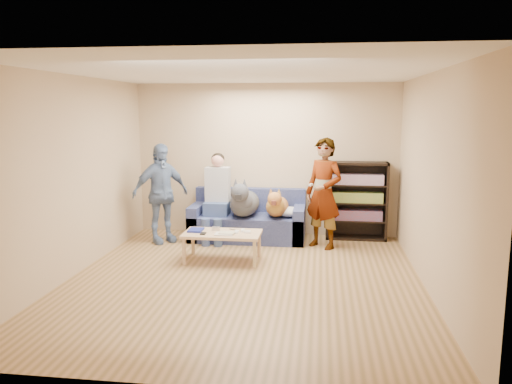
# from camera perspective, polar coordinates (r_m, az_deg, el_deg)

# --- Properties ---
(ground) EXTENTS (5.00, 5.00, 0.00)m
(ground) POSITION_cam_1_polar(r_m,az_deg,el_deg) (6.46, -1.40, -10.08)
(ground) COLOR olive
(ground) RESTS_ON ground
(ceiling) EXTENTS (5.00, 5.00, 0.00)m
(ceiling) POSITION_cam_1_polar(r_m,az_deg,el_deg) (6.11, -1.50, 13.56)
(ceiling) COLOR white
(ceiling) RESTS_ON ground
(wall_back) EXTENTS (4.50, 0.00, 4.50)m
(wall_back) POSITION_cam_1_polar(r_m,az_deg,el_deg) (8.62, 1.12, 3.70)
(wall_back) COLOR tan
(wall_back) RESTS_ON ground
(wall_front) EXTENTS (4.50, 0.00, 4.50)m
(wall_front) POSITION_cam_1_polar(r_m,az_deg,el_deg) (3.74, -7.38, -3.90)
(wall_front) COLOR tan
(wall_front) RESTS_ON ground
(wall_left) EXTENTS (0.00, 5.00, 5.00)m
(wall_left) POSITION_cam_1_polar(r_m,az_deg,el_deg) (6.87, -20.34, 1.65)
(wall_left) COLOR tan
(wall_left) RESTS_ON ground
(wall_right) EXTENTS (0.00, 5.00, 5.00)m
(wall_right) POSITION_cam_1_polar(r_m,az_deg,el_deg) (6.22, 19.49, 0.95)
(wall_right) COLOR tan
(wall_right) RESTS_ON ground
(blanket) EXTENTS (0.45, 0.38, 0.16)m
(blanket) POSITION_cam_1_polar(r_m,az_deg,el_deg) (8.17, 3.82, -2.26)
(blanket) COLOR #B6B7BC
(blanket) RESTS_ON sofa
(person_standing_right) EXTENTS (0.75, 0.70, 1.73)m
(person_standing_right) POSITION_cam_1_polar(r_m,az_deg,el_deg) (7.84, 7.75, -0.16)
(person_standing_right) COLOR gray
(person_standing_right) RESTS_ON ground
(person_standing_left) EXTENTS (0.97, 0.93, 1.62)m
(person_standing_left) POSITION_cam_1_polar(r_m,az_deg,el_deg) (8.24, -10.86, -0.16)
(person_standing_left) COLOR #7E93C9
(person_standing_left) RESTS_ON ground
(held_controller) EXTENTS (0.07, 0.12, 0.03)m
(held_controller) POSITION_cam_1_polar(r_m,az_deg,el_deg) (7.62, 6.28, 0.82)
(held_controller) COLOR silver
(held_controller) RESTS_ON person_standing_right
(notebook_blue) EXTENTS (0.20, 0.26, 0.03)m
(notebook_blue) POSITION_cam_1_polar(r_m,az_deg,el_deg) (7.30, -6.89, -4.33)
(notebook_blue) COLOR navy
(notebook_blue) RESTS_ON coffee_table
(papers) EXTENTS (0.26, 0.20, 0.02)m
(papers) POSITION_cam_1_polar(r_m,az_deg,el_deg) (7.06, -3.64, -4.79)
(papers) COLOR silver
(papers) RESTS_ON coffee_table
(magazine) EXTENTS (0.22, 0.17, 0.01)m
(magazine) POSITION_cam_1_polar(r_m,az_deg,el_deg) (7.07, -3.37, -4.66)
(magazine) COLOR #BCB596
(magazine) RESTS_ON coffee_table
(camera_silver) EXTENTS (0.11, 0.06, 0.05)m
(camera_silver) POSITION_cam_1_polar(r_m,az_deg,el_deg) (7.30, -4.62, -4.19)
(camera_silver) COLOR #AEADB2
(camera_silver) RESTS_ON coffee_table
(controller_a) EXTENTS (0.04, 0.13, 0.03)m
(controller_a) POSITION_cam_1_polar(r_m,az_deg,el_deg) (7.21, -1.53, -4.41)
(controller_a) COLOR white
(controller_a) RESTS_ON coffee_table
(controller_b) EXTENTS (0.09, 0.06, 0.03)m
(controller_b) POSITION_cam_1_polar(r_m,az_deg,el_deg) (7.12, -1.00, -4.59)
(controller_b) COLOR white
(controller_b) RESTS_ON coffee_table
(headphone_cup_a) EXTENTS (0.07, 0.07, 0.02)m
(headphone_cup_a) POSITION_cam_1_polar(r_m,az_deg,el_deg) (7.11, -2.32, -4.66)
(headphone_cup_a) COLOR silver
(headphone_cup_a) RESTS_ON coffee_table
(headphone_cup_b) EXTENTS (0.07, 0.07, 0.02)m
(headphone_cup_b) POSITION_cam_1_polar(r_m,az_deg,el_deg) (7.18, -2.22, -4.51)
(headphone_cup_b) COLOR white
(headphone_cup_b) RESTS_ON coffee_table
(pen_orange) EXTENTS (0.13, 0.06, 0.01)m
(pen_orange) POSITION_cam_1_polar(r_m,az_deg,el_deg) (7.02, -4.30, -4.92)
(pen_orange) COLOR orange
(pen_orange) RESTS_ON coffee_table
(pen_black) EXTENTS (0.13, 0.08, 0.01)m
(pen_black) POSITION_cam_1_polar(r_m,az_deg,el_deg) (7.31, -2.68, -4.31)
(pen_black) COLOR black
(pen_black) RESTS_ON coffee_table
(wallet) EXTENTS (0.07, 0.12, 0.02)m
(wallet) POSITION_cam_1_polar(r_m,az_deg,el_deg) (7.10, -6.05, -4.74)
(wallet) COLOR black
(wallet) RESTS_ON coffee_table
(sofa) EXTENTS (1.90, 0.85, 0.82)m
(sofa) POSITION_cam_1_polar(r_m,az_deg,el_deg) (8.42, -0.90, -3.47)
(sofa) COLOR #515B93
(sofa) RESTS_ON ground
(person_seated) EXTENTS (0.40, 0.73, 1.47)m
(person_seated) POSITION_cam_1_polar(r_m,az_deg,el_deg) (8.29, -4.51, -0.23)
(person_seated) COLOR #3D4D87
(person_seated) RESTS_ON sofa
(dog_gray) EXTENTS (0.47, 1.28, 0.68)m
(dog_gray) POSITION_cam_1_polar(r_m,az_deg,el_deg) (8.14, -1.40, -1.13)
(dog_gray) COLOR #45484E
(dog_gray) RESTS_ON sofa
(dog_tan) EXTENTS (0.37, 1.14, 0.53)m
(dog_tan) POSITION_cam_1_polar(r_m,az_deg,el_deg) (8.13, 2.38, -1.54)
(dog_tan) COLOR #AD7935
(dog_tan) RESTS_ON sofa
(coffee_table) EXTENTS (1.10, 0.60, 0.42)m
(coffee_table) POSITION_cam_1_polar(r_m,az_deg,el_deg) (7.18, -3.87, -5.00)
(coffee_table) COLOR #DAB786
(coffee_table) RESTS_ON ground
(bookshelf) EXTENTS (1.00, 0.34, 1.30)m
(bookshelf) POSITION_cam_1_polar(r_m,az_deg,el_deg) (8.50, 11.42, -0.79)
(bookshelf) COLOR black
(bookshelf) RESTS_ON ground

